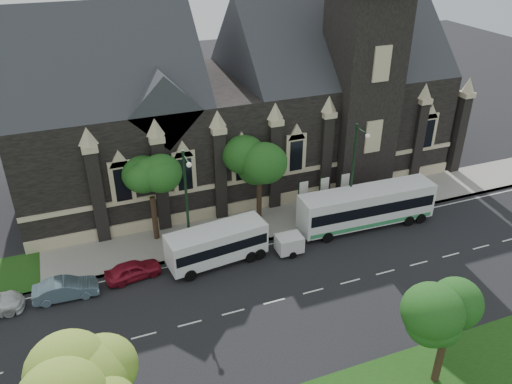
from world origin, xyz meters
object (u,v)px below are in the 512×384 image
street_lamp_near (354,169)px  car_far_red (133,270)px  tree_park_east (450,315)px  sedan (66,289)px  banner_flag_left (302,196)px  tree_walk_right (261,157)px  tree_walk_left (152,176)px  banner_flag_right (343,188)px  tree_park_near (99,382)px  banner_flag_center (322,192)px  shuttle_bus (217,243)px  street_lamp_mid (187,200)px  box_trailer (289,243)px  tour_coach (367,206)px

street_lamp_near → car_far_red: 19.13m
tree_park_east → sedan: tree_park_east is taller
tree_park_east → banner_flag_left: bearing=89.7°
tree_walk_right → tree_walk_left: tree_walk_right is taller
car_far_red → banner_flag_right: bearing=-88.9°
tree_park_near → banner_flag_center: (20.06, 17.77, -4.03)m
shuttle_bus → car_far_red: shuttle_bus is taller
street_lamp_mid → box_trailer: size_ratio=3.09×
tree_walk_right → box_trailer: tree_walk_right is taller
tree_park_east → street_lamp_mid: (-10.18, 16.42, 0.49)m
box_trailer → tree_park_east: bearing=-77.7°
banner_flag_center → car_far_red: banner_flag_center is taller
street_lamp_mid → shuttle_bus: 4.05m
banner_flag_right → sedan: (-23.58, -3.34, -1.66)m
tree_walk_right → banner_flag_center: (5.08, -1.71, -3.43)m
street_lamp_mid → banner_flag_right: street_lamp_mid is taller
tour_coach → shuttle_bus: bearing=-176.3°
tree_walk_left → street_lamp_mid: street_lamp_mid is taller
banner_flag_left → banner_flag_right: (4.00, 0.00, 0.00)m
tree_walk_left → street_lamp_mid: bearing=-63.5°
tour_coach → sedan: 24.36m
box_trailer → sedan: box_trailer is taller
tree_walk_left → box_trailer: size_ratio=2.62×
street_lamp_mid → tree_park_near: bearing=-116.1°
tour_coach → shuttle_bus: tour_coach is taller
tree_walk_left → street_lamp_near: bearing=-12.9°
banner_flag_right → street_lamp_mid: bearing=-172.4°
tree_park_east → street_lamp_near: street_lamp_near is taller
shuttle_bus → car_far_red: 6.42m
sedan → car_far_red: sedan is taller
banner_flag_right → box_trailer: (-6.97, -4.13, -1.50)m
tree_park_east → banner_flag_right: size_ratio=1.57×
street_lamp_mid → box_trailer: (7.32, -2.22, -4.23)m
car_far_red → tree_park_east: bearing=-143.8°
banner_flag_left → box_trailer: 5.30m
street_lamp_near → banner_flag_left: size_ratio=2.25×
tree_walk_left → shuttle_bus: tree_walk_left is taller
tree_park_near → car_far_red: (3.18, 14.91, -5.73)m
banner_flag_left → shuttle_bus: banner_flag_left is taller
shuttle_bus → sedan: bearing=174.4°
tree_walk_right → tree_walk_left: (-9.01, -0.01, -0.08)m
street_lamp_near → sedan: size_ratio=2.06×
tree_walk_left → tour_coach: size_ratio=0.64×
banner_flag_center → shuttle_bus: size_ratio=0.51×
tree_walk_left → street_lamp_mid: (1.80, -3.61, -0.62)m
tree_park_near → car_far_red: tree_park_near is taller
banner_flag_center → box_trailer: bearing=-140.3°
tree_park_near → tree_walk_left: (5.97, 19.47, -0.68)m
tree_park_east → banner_flag_center: size_ratio=1.57×
banner_flag_left → box_trailer: banner_flag_left is taller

